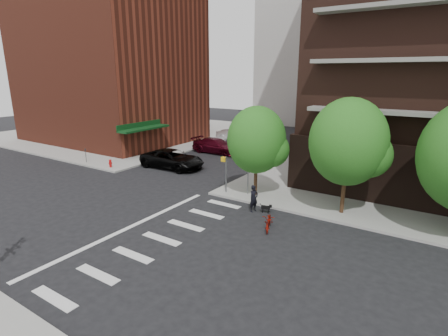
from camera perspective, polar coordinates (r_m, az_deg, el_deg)
ground at (r=21.01m, az=-16.22°, el=-9.04°), size 120.00×120.00×0.00m
sidewalk_nw at (r=53.80m, az=-14.55°, el=5.84°), size 31.00×33.00×0.15m
crosswalk at (r=19.50m, az=-11.88°, el=-10.68°), size 3.85×13.00×0.01m
midrise_nw at (r=47.69m, az=-18.31°, el=16.59°), size 21.40×15.50×20.00m
tree_a at (r=23.79m, az=5.34°, el=4.57°), size 4.00×4.00×5.90m
tree_b at (r=21.61m, az=19.59°, el=4.02°), size 4.50×4.50×6.65m
pedestrian_signal at (r=24.61m, az=1.12°, el=-0.24°), size 2.18×0.67×2.60m
fire_hydrant at (r=33.26m, az=-18.07°, el=0.79°), size 0.24×0.24×0.73m
parking_meter at (r=35.92m, az=-21.66°, el=2.16°), size 0.10×0.08×1.32m
parked_car_black at (r=32.19m, az=-8.45°, el=1.46°), size 3.02×6.16×1.69m
parked_car_maroon at (r=37.87m, az=-1.26°, el=3.65°), size 2.31×5.57×1.61m
parked_car_silver at (r=44.98m, az=1.76°, el=5.46°), size 1.78×4.79×1.56m
scooter at (r=19.73m, az=7.34°, el=-8.63°), size 1.23×1.93×0.96m
dog_walker at (r=21.94m, az=4.89°, el=-4.98°), size 0.73×0.59×1.71m
dog at (r=21.97m, az=6.91°, el=-6.44°), size 0.67×0.32×0.55m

